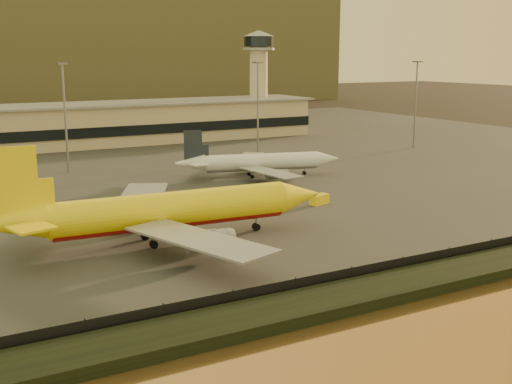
% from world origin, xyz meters
% --- Properties ---
extents(ground, '(900.00, 900.00, 0.00)m').
position_xyz_m(ground, '(0.00, 0.00, 0.00)').
color(ground, black).
rests_on(ground, ground).
extents(embankment, '(320.00, 7.00, 1.40)m').
position_xyz_m(embankment, '(0.00, -17.00, 0.70)').
color(embankment, black).
rests_on(embankment, ground).
extents(tarmac, '(320.00, 220.00, 0.20)m').
position_xyz_m(tarmac, '(0.00, 95.00, 0.10)').
color(tarmac, '#2D2D2D').
rests_on(tarmac, ground).
extents(perimeter_fence, '(300.00, 0.05, 2.20)m').
position_xyz_m(perimeter_fence, '(0.00, -13.00, 1.30)').
color(perimeter_fence, black).
rests_on(perimeter_fence, tarmac).
extents(terminal_building, '(202.00, 25.00, 12.60)m').
position_xyz_m(terminal_building, '(-14.52, 125.55, 6.25)').
color(terminal_building, tan).
rests_on(terminal_building, tarmac).
extents(control_tower, '(11.20, 11.20, 35.50)m').
position_xyz_m(control_tower, '(70.00, 131.00, 21.66)').
color(control_tower, tan).
rests_on(control_tower, tarmac).
extents(apron_light_masts, '(152.20, 12.20, 25.40)m').
position_xyz_m(apron_light_masts, '(15.00, 75.00, 15.70)').
color(apron_light_masts, slate).
rests_on(apron_light_masts, tarmac).
extents(dhl_cargo_jet, '(51.85, 50.71, 15.49)m').
position_xyz_m(dhl_cargo_jet, '(-10.62, 15.05, 4.82)').
color(dhl_cargo_jet, yellow).
rests_on(dhl_cargo_jet, tarmac).
extents(white_narrowbody_jet, '(37.65, 35.97, 10.97)m').
position_xyz_m(white_narrowbody_jet, '(26.74, 53.63, 3.48)').
color(white_narrowbody_jet, white).
rests_on(white_narrowbody_jet, tarmac).
extents(gse_vehicle_yellow, '(4.35, 2.97, 1.79)m').
position_xyz_m(gse_vehicle_yellow, '(23.08, 24.36, 1.10)').
color(gse_vehicle_yellow, yellow).
rests_on(gse_vehicle_yellow, tarmac).
extents(gse_vehicle_white, '(4.40, 2.85, 1.83)m').
position_xyz_m(gse_vehicle_white, '(-11.47, 31.95, 1.11)').
color(gse_vehicle_white, white).
rests_on(gse_vehicle_white, tarmac).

